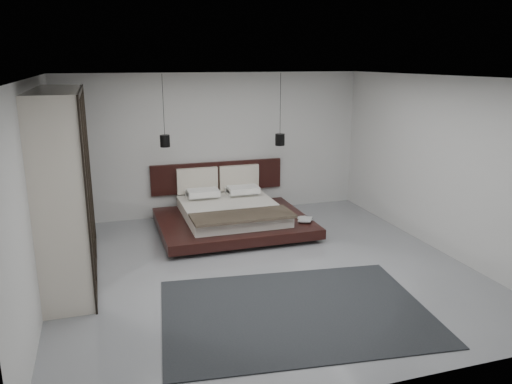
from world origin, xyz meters
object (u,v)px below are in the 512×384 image
object	(u,v)px
pendant_left	(165,141)
rug	(295,311)
pendant_right	(280,139)
bed	(231,214)
wardrobe	(65,186)
lattice_screen	(55,164)

from	to	relation	value
pendant_left	rug	world-z (taller)	pendant_left
pendant_right	bed	bearing A→B (deg)	-159.52
pendant_left	rug	xyz separation A→B (m)	(1.04, -3.72, -1.62)
rug	wardrobe	bearing A→B (deg)	142.78
wardrobe	rug	size ratio (longest dim) A/B	0.83
lattice_screen	pendant_left	bearing A→B (deg)	-3.93
bed	rug	xyz separation A→B (m)	(-0.05, -3.32, -0.27)
lattice_screen	wardrobe	distance (m)	1.85
lattice_screen	bed	xyz separation A→B (m)	(2.97, -0.54, -1.02)
pendant_left	bed	bearing A→B (deg)	-20.48
rug	pendant_left	bearing A→B (deg)	105.64
pendant_right	wardrobe	xyz separation A→B (m)	(-3.81, -1.70, -0.23)
lattice_screen	wardrobe	world-z (taller)	wardrobe
pendant_left	pendant_right	bearing A→B (deg)	-0.00
pendant_left	wardrobe	bearing A→B (deg)	-133.72
bed	rug	bearing A→B (deg)	-90.90
lattice_screen	wardrobe	bearing A→B (deg)	-82.16
pendant_left	wardrobe	distance (m)	2.37
pendant_right	rug	xyz separation A→B (m)	(-1.15, -3.72, -1.55)
pendant_left	pendant_right	world-z (taller)	same
wardrobe	rug	bearing A→B (deg)	-37.22
wardrobe	rug	xyz separation A→B (m)	(2.67, -2.03, -1.32)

